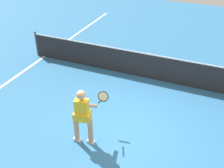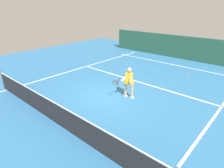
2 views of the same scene
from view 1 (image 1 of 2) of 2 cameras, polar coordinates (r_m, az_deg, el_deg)
name	(u,v)px [view 1 (image 1 of 2)]	position (r m, az deg, el deg)	size (l,w,h in m)	color
ground_plane	(126,133)	(7.52, 2.90, -9.89)	(26.18, 26.18, 0.00)	teal
court_net	(157,68)	(9.60, 9.27, 3.29)	(9.97, 0.08, 1.02)	#4C4C51
tennis_player	(83,115)	(6.76, -5.93, -6.26)	(0.70, 1.03, 1.55)	tan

